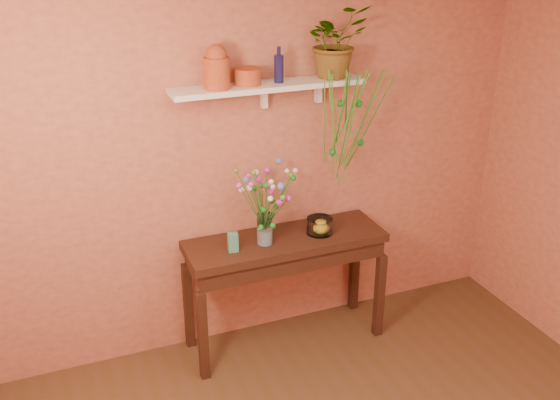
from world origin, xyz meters
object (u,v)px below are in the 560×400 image
glass_vase (265,231)px  spider_plant (335,41)px  blue_bottle (279,68)px  glass_bowl (320,226)px  terracotta_jug (217,68)px  sideboard (285,253)px  bouquet (267,192)px

glass_vase → spider_plant: bearing=16.4°
blue_bottle → glass_bowl: (0.26, -0.14, -1.12)m
terracotta_jug → spider_plant: (0.83, 0.04, 0.10)m
sideboard → bouquet: size_ratio=2.86×
sideboard → terracotta_jug: terracotta_jug is taller
sideboard → glass_bowl: size_ratio=7.51×
sideboard → terracotta_jug: size_ratio=5.15×
glass_vase → glass_bowl: (0.42, 0.01, -0.04)m
terracotta_jug → glass_vase: bearing=-26.6°
bouquet → glass_bowl: bearing=1.6°
glass_vase → bouquet: 0.29m
terracotta_jug → glass_bowl: 1.34m
spider_plant → glass_vase: (-0.57, -0.17, -1.22)m
glass_bowl → sideboard: bearing=174.4°
sideboard → glass_bowl: (0.25, -0.02, 0.18)m
terracotta_jug → bouquet: bearing=-25.4°
sideboard → blue_bottle: bearing=91.3°
glass_vase → glass_bowl: 0.42m
sideboard → blue_bottle: (-0.00, 0.12, 1.30)m
blue_bottle → bouquet: 0.81m
sideboard → bouquet: bouquet is taller
sideboard → glass_vase: 0.28m
sideboard → glass_bowl: bearing=-5.6°
spider_plant → bouquet: size_ratio=0.95×
terracotta_jug → glass_vase: size_ratio=1.24×
terracotta_jug → glass_vase: 1.15m
bouquet → terracotta_jug: bearing=154.6°
bouquet → glass_bowl: size_ratio=2.62×
terracotta_jug → blue_bottle: (0.42, 0.02, -0.04)m
sideboard → glass_bowl: glass_bowl is taller
sideboard → glass_vase: bearing=-168.9°
sideboard → spider_plant: 1.50m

